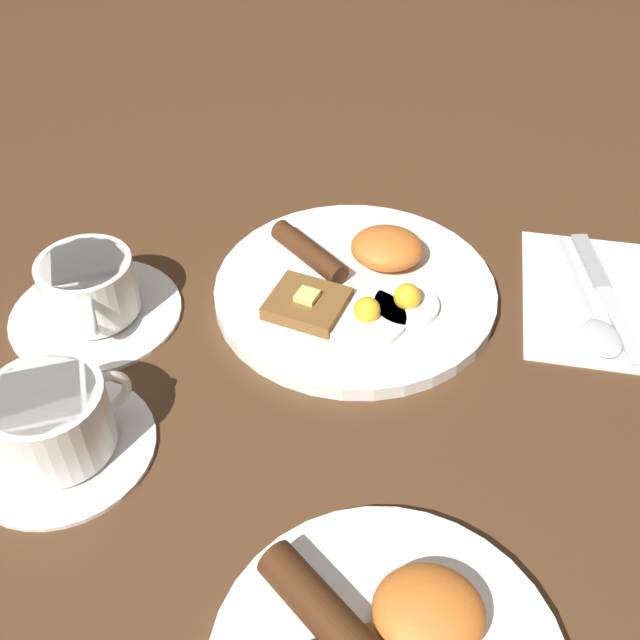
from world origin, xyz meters
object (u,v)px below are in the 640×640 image
object	(u,v)px
teacup_near	(91,294)
knife	(603,287)
teacup_far	(55,425)
breakfast_plate_near	(357,286)
spoon	(596,325)

from	to	relation	value
teacup_near	knife	xyz separation A→B (m)	(-0.51, -0.09, -0.02)
teacup_near	knife	bearing A→B (deg)	-169.53
teacup_far	breakfast_plate_near	bearing A→B (deg)	-135.57
breakfast_plate_near	knife	world-z (taller)	breakfast_plate_near
teacup_near	teacup_far	size ratio (longest dim) A/B	1.08
teacup_far	spoon	size ratio (longest dim) A/B	0.82
breakfast_plate_near	teacup_far	distance (m)	0.32
teacup_near	teacup_far	distance (m)	0.17
teacup_far	knife	distance (m)	0.54
breakfast_plate_near	teacup_near	world-z (taller)	teacup_near
breakfast_plate_near	teacup_far	world-z (taller)	teacup_far
teacup_near	spoon	size ratio (longest dim) A/B	0.89
knife	spoon	world-z (taller)	spoon
knife	breakfast_plate_near	bearing A→B (deg)	-90.71
teacup_far	knife	xyz separation A→B (m)	(-0.48, -0.26, -0.02)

